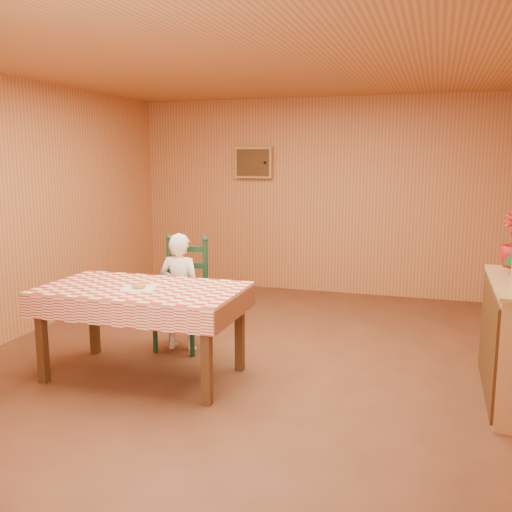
{
  "coord_description": "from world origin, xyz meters",
  "views": [
    {
      "loc": [
        1.51,
        -4.58,
        1.82
      ],
      "look_at": [
        0.0,
        0.2,
        0.95
      ],
      "focal_mm": 40.0,
      "sensor_mm": 36.0,
      "label": 1
    }
  ],
  "objects": [
    {
      "name": "cabin_walls",
      "position": [
        -0.0,
        0.53,
        1.83
      ],
      "size": [
        5.1,
        6.05,
        2.65
      ],
      "color": "#C97F48",
      "rests_on": "ground"
    },
    {
      "name": "dining_table",
      "position": [
        -0.76,
        -0.51,
        0.69
      ],
      "size": [
        1.66,
        0.96,
        0.77
      ],
      "color": "#4F2F15",
      "rests_on": "ground"
    },
    {
      "name": "ground",
      "position": [
        0.0,
        0.0,
        0.0
      ],
      "size": [
        6.0,
        6.0,
        0.0
      ],
      "primitive_type": "plane",
      "color": "brown",
      "rests_on": "ground"
    },
    {
      "name": "seated_child",
      "position": [
        -0.76,
        0.22,
        0.56
      ],
      "size": [
        0.41,
        0.27,
        1.12
      ],
      "primitive_type": "imported",
      "rotation": [
        0.0,
        0.0,
        3.14
      ],
      "color": "white",
      "rests_on": "ground"
    },
    {
      "name": "ladder_chair",
      "position": [
        -0.76,
        0.28,
        0.5
      ],
      "size": [
        0.44,
        0.4,
        1.08
      ],
      "color": "#10311D",
      "rests_on": "ground"
    },
    {
      "name": "napkin",
      "position": [
        -0.76,
        -0.56,
        0.77
      ],
      "size": [
        0.32,
        0.32,
        0.0
      ],
      "primitive_type": "cube",
      "rotation": [
        0.0,
        0.0,
        0.28
      ],
      "color": "white",
      "rests_on": "dining_table"
    },
    {
      "name": "donut",
      "position": [
        -0.76,
        -0.56,
        0.79
      ],
      "size": [
        0.13,
        0.13,
        0.04
      ],
      "primitive_type": "torus",
      "rotation": [
        0.0,
        0.0,
        0.16
      ],
      "color": "#CF924A",
      "rests_on": "napkin"
    }
  ]
}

